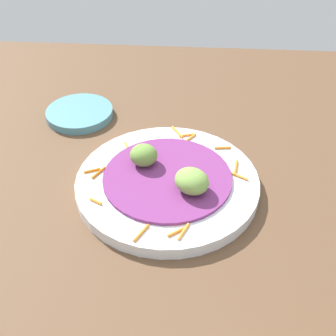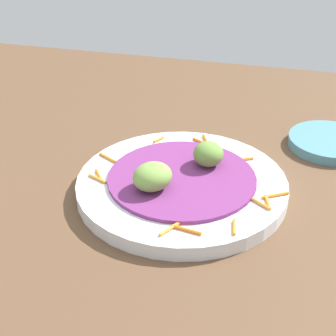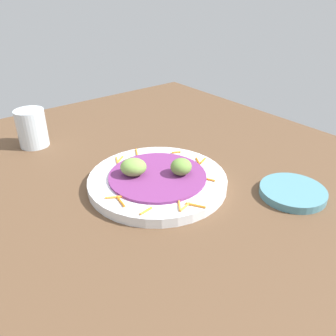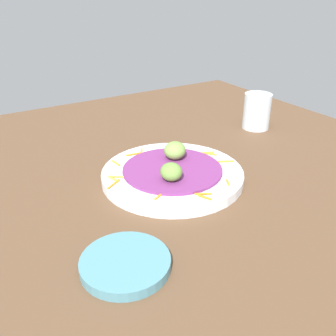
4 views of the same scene
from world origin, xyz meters
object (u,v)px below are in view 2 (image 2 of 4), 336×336
(guac_scoop_center, at_px, (208,154))
(side_plate_small, at_px, (330,142))
(guac_scoop_left, at_px, (154,177))
(main_plate, at_px, (182,186))

(guac_scoop_center, relative_size, side_plate_small, 0.34)
(guac_scoop_center, xyz_separation_m, side_plate_small, (-0.16, -0.14, -0.03))
(side_plate_small, bearing_deg, guac_scoop_left, 45.30)
(guac_scoop_left, bearing_deg, main_plate, -124.99)
(main_plate, xyz_separation_m, guac_scoop_left, (0.03, 0.04, 0.03))
(guac_scoop_left, distance_m, side_plate_small, 0.31)
(guac_scoop_left, xyz_separation_m, guac_scoop_center, (-0.05, -0.08, -0.00))
(main_plate, bearing_deg, side_plate_small, -136.43)
(guac_scoop_left, height_order, side_plate_small, guac_scoop_left)
(main_plate, xyz_separation_m, guac_scoop_center, (-0.03, -0.04, 0.03))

